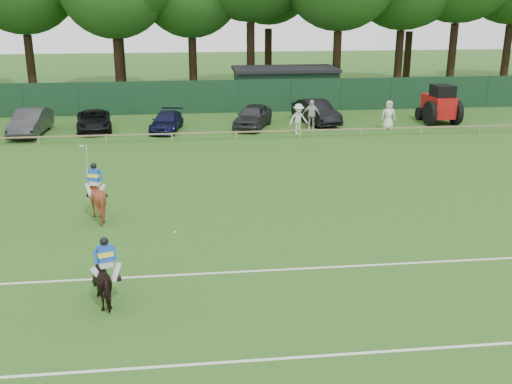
{
  "coord_description": "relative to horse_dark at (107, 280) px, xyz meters",
  "views": [
    {
      "loc": [
        -2.02,
        -18.61,
        8.53
      ],
      "look_at": [
        0.5,
        3.0,
        1.4
      ],
      "focal_mm": 42.0,
      "sensor_mm": 36.0,
      "label": 1
    }
  ],
  "objects": [
    {
      "name": "ground",
      "position": [
        4.49,
        2.56,
        -0.72
      ],
      "size": [
        160.0,
        160.0,
        0.0
      ],
      "primitive_type": "plane",
      "color": "#1E4C14",
      "rests_on": "ground"
    },
    {
      "name": "horse_dark",
      "position": [
        0.0,
        0.0,
        0.0
      ],
      "size": [
        1.32,
        1.87,
        1.44
      ],
      "primitive_type": "imported",
      "rotation": [
        0.0,
        0.0,
        3.5
      ],
      "color": "black",
      "rests_on": "ground"
    },
    {
      "name": "horse_chestnut",
      "position": [
        -1.26,
        7.15,
        0.17
      ],
      "size": [
        1.93,
        2.03,
        1.78
      ],
      "primitive_type": "imported",
      "rotation": [
        0.0,
        0.0,
        2.77
      ],
      "color": "maroon",
      "rests_on": "ground"
    },
    {
      "name": "sedan_grey",
      "position": [
        -7.6,
        23.43,
        0.1
      ],
      "size": [
        1.98,
        5.05,
        1.64
      ],
      "primitive_type": "imported",
      "rotation": [
        0.0,
        0.0,
        -0.05
      ],
      "color": "#313033",
      "rests_on": "ground"
    },
    {
      "name": "suv_black",
      "position": [
        -3.71,
        24.21,
        -0.06
      ],
      "size": [
        2.84,
        4.99,
        1.31
      ],
      "primitive_type": "imported",
      "rotation": [
        0.0,
        0.0,
        0.15
      ],
      "color": "black",
      "rests_on": "ground"
    },
    {
      "name": "sedan_navy",
      "position": [
        1.1,
        23.56,
        -0.1
      ],
      "size": [
        2.45,
        4.49,
        1.23
      ],
      "primitive_type": "imported",
      "rotation": [
        0.0,
        0.0,
        -0.18
      ],
      "color": "#101235",
      "rests_on": "ground"
    },
    {
      "name": "hatch_grey",
      "position": [
        6.9,
        23.87,
        0.07
      ],
      "size": [
        3.46,
        4.99,
        1.58
      ],
      "primitive_type": "imported",
      "rotation": [
        0.0,
        0.0,
        -0.38
      ],
      "color": "#303033",
      "rests_on": "ground"
    },
    {
      "name": "estate_black",
      "position": [
        11.5,
        24.83,
        0.08
      ],
      "size": [
        2.86,
        5.13,
        1.6
      ],
      "primitive_type": "imported",
      "rotation": [
        0.0,
        0.0,
        0.25
      ],
      "color": "black",
      "rests_on": "ground"
    },
    {
      "name": "spectator_left",
      "position": [
        9.62,
        21.6,
        0.26
      ],
      "size": [
        1.42,
        1.04,
        1.96
      ],
      "primitive_type": "imported",
      "rotation": [
        0.0,
        0.0,
        0.27
      ],
      "color": "silver",
      "rests_on": "ground"
    },
    {
      "name": "spectator_mid",
      "position": [
        10.75,
        22.97,
        0.27
      ],
      "size": [
        1.23,
        0.71,
        1.98
      ],
      "primitive_type": "imported",
      "rotation": [
        0.0,
        0.0,
        -0.21
      ],
      "color": "silver",
      "rests_on": "ground"
    },
    {
      "name": "spectator_right",
      "position": [
        15.89,
        22.3,
        0.24
      ],
      "size": [
        1.05,
        0.8,
        1.92
      ],
      "primitive_type": "imported",
      "rotation": [
        0.0,
        0.0,
        -0.21
      ],
      "color": "white",
      "rests_on": "ground"
    },
    {
      "name": "rider_dark",
      "position": [
        0.0,
        -0.01,
        0.68
      ],
      "size": [
        0.91,
        0.54,
        1.41
      ],
      "rotation": [
        0.0,
        0.0,
        3.5
      ],
      "color": "silver",
      "rests_on": "ground"
    },
    {
      "name": "rider_chestnut",
      "position": [
        -1.26,
        7.14,
        0.95
      ],
      "size": [
        0.91,
        0.76,
        2.05
      ],
      "rotation": [
        0.0,
        0.0,
        2.77
      ],
      "color": "silver",
      "rests_on": "ground"
    },
    {
      "name": "polo_ball",
      "position": [
        1.86,
        5.17,
        -0.68
      ],
      "size": [
        0.09,
        0.09,
        0.09
      ],
      "primitive_type": "sphere",
      "color": "silver",
      "rests_on": "ground"
    },
    {
      "name": "pitch_lines",
      "position": [
        4.49,
        -0.94,
        -0.71
      ],
      "size": [
        60.0,
        5.1,
        0.01
      ],
      "color": "silver",
      "rests_on": "ground"
    },
    {
      "name": "pitch_rail",
      "position": [
        4.49,
        20.56,
        -0.28
      ],
      "size": [
        62.1,
        0.1,
        0.5
      ],
      "color": "#997F5B",
      "rests_on": "ground"
    },
    {
      "name": "perimeter_fence",
      "position": [
        4.49,
        29.56,
        0.53
      ],
      "size": [
        92.08,
        0.08,
        2.5
      ],
      "color": "#14351E",
      "rests_on": "ground"
    },
    {
      "name": "utility_shed",
      "position": [
        10.49,
        32.56,
        0.82
      ],
      "size": [
        8.4,
        4.4,
        3.04
      ],
      "color": "#14331E",
      "rests_on": "ground"
    },
    {
      "name": "tree_row",
      "position": [
        6.49,
        37.56,
        -0.72
      ],
      "size": [
        96.0,
        12.0,
        21.0
      ],
      "primitive_type": null,
      "color": "#26561C",
      "rests_on": "ground"
    },
    {
      "name": "tractor",
      "position": [
        20.08,
        23.88,
        0.56
      ],
      "size": [
        2.32,
        3.29,
        2.71
      ],
      "rotation": [
        0.0,
        0.0,
        0.03
      ],
      "color": "#B11010",
      "rests_on": "ground"
    }
  ]
}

